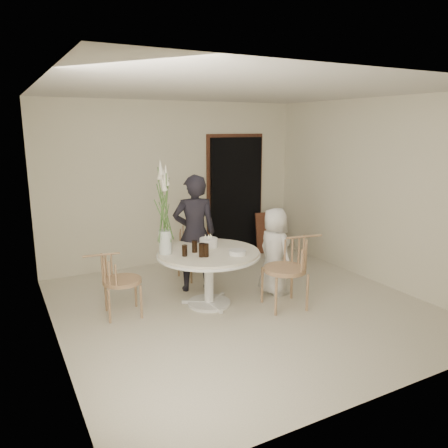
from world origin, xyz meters
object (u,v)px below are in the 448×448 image
boy (275,251)px  birthday_cake (209,243)px  chair_far (191,243)px  table (209,260)px  flower_vase (164,210)px  chair_right (294,261)px  girl (195,233)px  chair_left (112,275)px

boy → birthday_cake: (-0.89, 0.25, 0.18)m
chair_far → boy: bearing=-67.5°
table → flower_vase: size_ratio=1.13×
table → flower_vase: (-0.53, 0.16, 0.67)m
chair_far → chair_right: size_ratio=0.87×
table → flower_vase: bearing=163.2°
table → girl: size_ratio=0.80×
chair_far → chair_left: bearing=-154.7°
table → girl: (0.07, 0.58, 0.21)m
chair_far → boy: boy is taller
table → girl: bearing=83.4°
table → chair_far: size_ratio=1.62×
girl → flower_vase: 0.86m
chair_far → girl: girl is taller
table → chair_far: chair_far is taller
chair_right → birthday_cake: size_ratio=3.92×
chair_far → flower_vase: size_ratio=0.70×
table → chair_far: (0.27, 1.17, -0.09)m
boy → girl: bearing=50.4°
chair_left → boy: 2.19m
boy → birthday_cake: size_ratio=5.06×
girl → table: bearing=99.4°
girl → boy: (0.91, -0.65, -0.22)m
chair_right → chair_far: bearing=-148.0°
chair_left → flower_vase: size_ratio=0.69×
girl → flower_vase: flower_vase is taller
girl → chair_left: bearing=31.6°
table → girl: 0.62m
table → chair_left: bearing=169.0°
chair_right → girl: size_ratio=0.57×
chair_left → girl: size_ratio=0.49×
chair_far → birthday_cake: (-0.18, -0.98, 0.26)m
chair_right → birthday_cake: chair_right is taller
chair_left → table: bearing=-94.0°
chair_right → boy: size_ratio=0.77×
table → flower_vase: flower_vase is taller
chair_far → table: bearing=-110.4°
chair_far → chair_left: chair_far is taller
birthday_cake → flower_vase: bearing=-177.6°
girl → boy: size_ratio=1.36×
table → birthday_cake: birthday_cake is taller
boy → chair_far: bearing=25.8°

